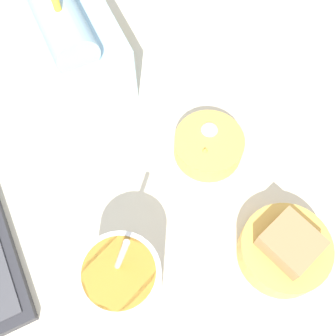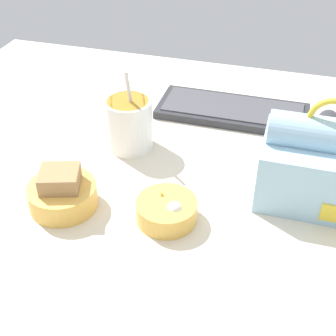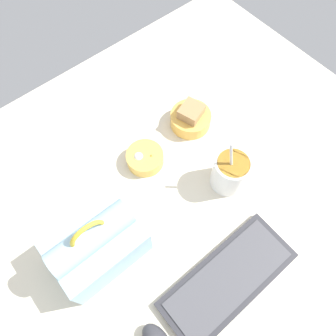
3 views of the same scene
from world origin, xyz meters
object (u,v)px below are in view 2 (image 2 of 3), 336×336
soup_cup (129,123)px  bento_bowl_sandwich (62,193)px  computer_mouse (329,122)px  lunch_bag (322,165)px  bento_bowl_snacks (167,210)px  keyboard (233,111)px

soup_cup → bento_bowl_sandwich: soup_cup is taller
bento_bowl_sandwich → computer_mouse: bento_bowl_sandwich is taller
lunch_bag → bento_bowl_snacks: size_ratio=1.99×
keyboard → soup_cup: soup_cup is taller
bento_bowl_snacks → keyboard: bearing=82.9°
lunch_bag → bento_bowl_sandwich: lunch_bag is taller
soup_cup → computer_mouse: (40.09, 18.57, -3.68)cm
bento_bowl_sandwich → bento_bowl_snacks: size_ratio=1.15×
keyboard → computer_mouse: size_ratio=4.08×
bento_bowl_sandwich → bento_bowl_snacks: bearing=5.3°
lunch_bag → soup_cup: size_ratio=1.16×
lunch_bag → bento_bowl_snacks: (-24.47, -13.34, -5.18)cm
bento_bowl_snacks → computer_mouse: (26.31, 38.08, -0.05)cm
bento_bowl_sandwich → bento_bowl_snacks: bento_bowl_sandwich is taller
lunch_bag → bento_bowl_snacks: 28.34cm
soup_cup → bento_bowl_snacks: bearing=-54.7°
soup_cup → bento_bowl_snacks: soup_cup is taller
computer_mouse → soup_cup: bearing=-155.1°
computer_mouse → keyboard: bearing=178.4°
lunch_bag → soup_cup: lunch_bag is taller
computer_mouse → bento_bowl_sandwich: bearing=-138.5°
keyboard → soup_cup: size_ratio=1.91×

